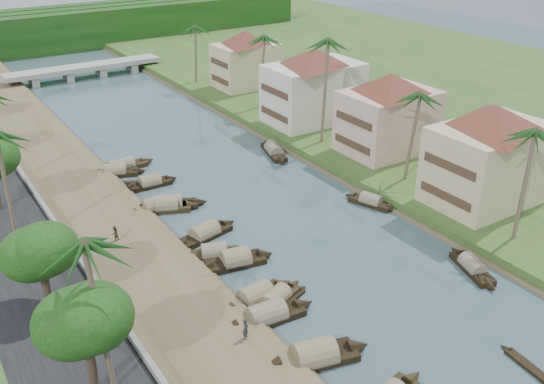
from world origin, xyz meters
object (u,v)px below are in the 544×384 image
sampan_1 (314,357)px  person_near (246,329)px  bridge (84,69)px  building_near (491,153)px

sampan_1 → person_near: bearing=142.7°
bridge → person_near: bearing=-99.3°
bridge → person_near: (-12.98, -79.16, -0.07)m
bridge → building_near: building_near is taller
bridge → sampan_1: 83.72m
building_near → person_near: building_near is taller
sampan_1 → building_near: bearing=31.1°
building_near → person_near: size_ratio=8.72×
building_near → person_near: (-31.98, -5.16, -4.73)m
sampan_1 → person_near: 5.29m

